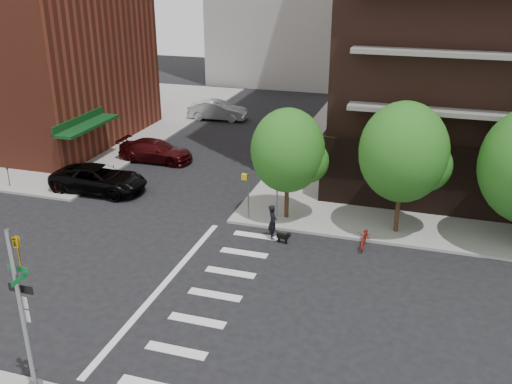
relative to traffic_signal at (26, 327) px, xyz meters
The scene contains 15 objects.
ground 7.98m from the traffic_signal, 86.42° to the left, with size 120.00×120.00×0.00m, color black.
sidewalk_nw 39.31m from the traffic_signal, 127.79° to the left, with size 31.00×33.00×0.15m, color gray.
crosswalk 8.40m from the traffic_signal, 70.35° to the left, with size 3.85×13.00×0.01m.
tree_a 16.66m from the traffic_signal, 74.39° to the left, with size 4.00×4.00×5.90m.
tree_b 19.20m from the traffic_signal, 56.79° to the left, with size 4.50×4.50×6.65m.
traffic_signal is the anchor object (origin of this frame).
pedestrian_signal 15.69m from the traffic_signal, 79.76° to the left, with size 2.18×0.67×2.60m.
fire_hydrant 18.42m from the traffic_signal, 123.26° to the left, with size 0.24×0.24×0.73m.
parking_meter 20.49m from the traffic_signal, 131.50° to the left, with size 0.10×0.08×1.32m.
parked_car_black 18.31m from the traffic_signal, 115.11° to the left, with size 6.01×2.77×1.67m, color black.
parked_car_maroon 23.93m from the traffic_signal, 107.04° to the left, with size 5.39×2.19×1.56m, color #3C090B.
parked_car_silver 35.59m from the traffic_signal, 101.09° to the left, with size 5.26×1.84×1.73m, color #A6A9AC.
scooter 16.83m from the traffic_signal, 57.03° to the left, with size 0.65×1.87×0.98m, color #A01A13.
dog_walker 14.29m from the traffic_signal, 72.03° to the left, with size 0.45×0.69×1.88m, color black.
dog 14.24m from the traffic_signal, 68.93° to the left, with size 0.74×0.30×0.62m.
Camera 1 is at (11.03, -19.75, 13.55)m, focal length 40.00 mm.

